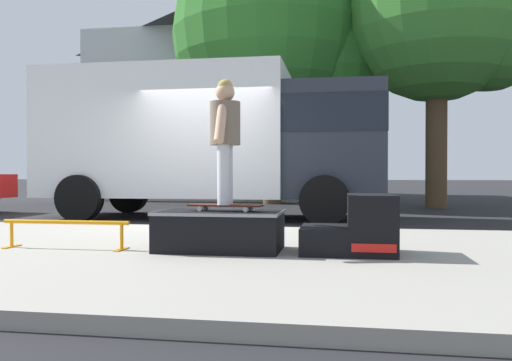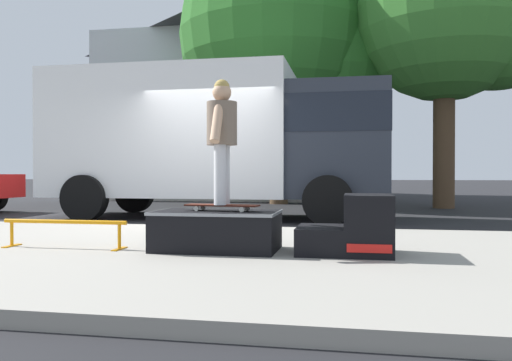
% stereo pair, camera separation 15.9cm
% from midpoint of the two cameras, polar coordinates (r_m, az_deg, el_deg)
% --- Properties ---
extents(ground_plane, '(140.00, 140.00, 0.00)m').
position_cam_midpoint_polar(ground_plane, '(8.66, -7.94, -5.37)').
color(ground_plane, black).
extents(sidewalk_slab, '(50.00, 5.00, 0.12)m').
position_cam_midpoint_polar(sidewalk_slab, '(5.88, -16.73, -7.71)').
color(sidewalk_slab, gray).
rests_on(sidewalk_slab, ground).
extents(skate_box, '(1.29, 0.77, 0.41)m').
position_cam_midpoint_polar(skate_box, '(5.45, -4.81, -5.39)').
color(skate_box, black).
rests_on(skate_box, sidewalk_slab).
extents(kicker_ramp, '(0.94, 0.70, 0.60)m').
position_cam_midpoint_polar(kicker_ramp, '(5.28, 10.22, -5.29)').
color(kicker_ramp, black).
rests_on(kicker_ramp, sidewalk_slab).
extents(grind_rail, '(1.43, 0.28, 0.30)m').
position_cam_midpoint_polar(grind_rail, '(5.95, -20.99, -4.84)').
color(grind_rail, orange).
rests_on(grind_rail, sidewalk_slab).
extents(skateboard, '(0.80, 0.28, 0.07)m').
position_cam_midpoint_polar(skateboard, '(5.41, -4.26, -2.79)').
color(skateboard, '#4C1E14').
rests_on(skateboard, skate_box).
extents(skater_kid, '(0.32, 0.67, 1.31)m').
position_cam_midpoint_polar(skater_kid, '(5.42, -4.27, 5.48)').
color(skater_kid, silver).
rests_on(skater_kid, skateboard).
extents(box_truck, '(6.91, 2.63, 3.05)m').
position_cam_midpoint_polar(box_truck, '(10.79, -5.13, 4.89)').
color(box_truck, white).
rests_on(box_truck, ground).
extents(street_tree_main, '(6.64, 6.03, 8.16)m').
position_cam_midpoint_polar(street_tree_main, '(16.27, 2.79, 15.16)').
color(street_tree_main, brown).
rests_on(street_tree_main, ground).
extents(street_tree_neighbour, '(5.30, 4.82, 7.69)m').
position_cam_midpoint_polar(street_tree_neighbour, '(15.36, 20.13, 16.58)').
color(street_tree_neighbour, brown).
rests_on(street_tree_neighbour, ground).
extents(house_behind, '(9.54, 8.22, 8.40)m').
position_cam_midpoint_polar(house_behind, '(21.36, -3.31, 9.69)').
color(house_behind, silver).
rests_on(house_behind, ground).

